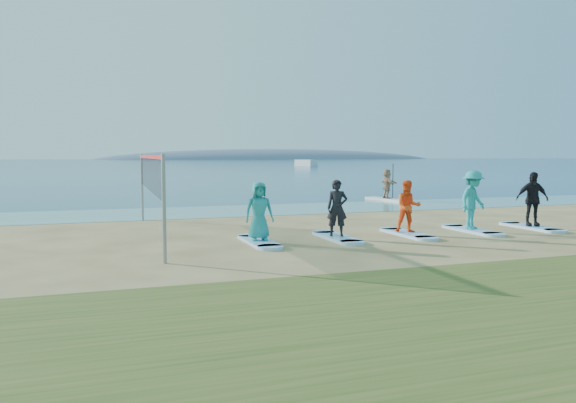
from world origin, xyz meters
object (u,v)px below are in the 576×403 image
object	(u,v)px
paddleboard	(387,199)
student_0	(259,211)
surfboard_2	(408,234)
surfboard_1	(337,237)
student_2	(408,206)
student_3	(473,200)
volleyball_net	(150,174)
surfboard_0	(259,242)
boat_offshore_b	(306,166)
surfboard_3	(472,230)
surfboard_4	(531,227)
paddleboarder	(387,184)
student_4	(532,199)
student_1	(337,208)

from	to	relation	value
paddleboard	student_0	xyz separation A→B (m)	(-10.71, -11.87, 0.85)
surfboard_2	surfboard_1	bearing A→B (deg)	180.00
student_2	student_3	xyz separation A→B (m)	(2.39, 0.00, 0.14)
student_3	student_2	bearing A→B (deg)	155.95
volleyball_net	paddleboard	size ratio (longest dim) A/B	3.03
surfboard_2	student_3	world-z (taller)	student_3
surfboard_0	surfboard_2	distance (m)	4.78
boat_offshore_b	surfboard_3	world-z (taller)	boat_offshore_b
surfboard_1	surfboard_4	size ratio (longest dim) A/B	1.00
paddleboard	boat_offshore_b	world-z (taller)	boat_offshore_b
paddleboarder	surfboard_0	bearing A→B (deg)	139.60
surfboard_2	surfboard_3	world-z (taller)	same
surfboard_3	student_4	distance (m)	2.57
boat_offshore_b	student_0	world-z (taller)	student_0
volleyball_net	boat_offshore_b	bearing A→B (deg)	66.30
paddleboarder	surfboard_4	size ratio (longest dim) A/B	0.72
paddleboard	student_1	distance (m)	14.52
paddleboarder	surfboard_3	xyz separation A→B (m)	(-3.54, -11.87, -0.87)
boat_offshore_b	surfboard_3	xyz separation A→B (m)	(-32.92, -99.93, 0.04)
boat_offshore_b	surfboard_1	bearing A→B (deg)	-132.41
surfboard_3	student_3	world-z (taller)	student_3
surfboard_1	volleyball_net	bearing A→B (deg)	154.92
student_2	student_3	bearing A→B (deg)	21.81
surfboard_3	surfboard_0	bearing A→B (deg)	180.00
paddleboarder	student_1	distance (m)	14.49
paddleboard	student_4	distance (m)	11.96
paddleboard	surfboard_3	distance (m)	12.38
volleyball_net	student_3	xyz separation A→B (m)	(9.90, -2.40, -0.87)
surfboard_4	student_3	bearing A→B (deg)	180.00
paddleboard	volleyball_net	bearing A→B (deg)	-155.29
surfboard_4	surfboard_0	bearing A→B (deg)	180.00
boat_offshore_b	surfboard_4	world-z (taller)	boat_offshore_b
surfboard_1	paddleboard	bearing A→B (deg)	54.96
boat_offshore_b	student_2	distance (m)	105.99
volleyball_net	paddleboard	distance (m)	16.55
surfboard_0	surfboard_1	distance (m)	2.39
student_4	student_0	bearing A→B (deg)	-159.68
paddleboarder	student_0	world-z (taller)	student_0
boat_offshore_b	surfboard_0	size ratio (longest dim) A/B	2.32
surfboard_2	student_3	size ratio (longest dim) A/B	1.17
boat_offshore_b	surfboard_0	bearing A→B (deg)	-133.60
surfboard_0	student_3	distance (m)	7.23
volleyball_net	paddleboarder	world-z (taller)	volleyball_net
surfboard_2	paddleboarder	bearing A→B (deg)	63.44
boat_offshore_b	student_4	world-z (taller)	student_4
student_0	surfboard_3	bearing A→B (deg)	2.21
paddleboarder	surfboard_3	world-z (taller)	paddleboarder
paddleboarder	surfboard_1	bearing A→B (deg)	146.63
student_0	surfboard_2	xyz separation A→B (m)	(4.78, 0.00, -0.86)
student_0	surfboard_0	bearing A→B (deg)	0.00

